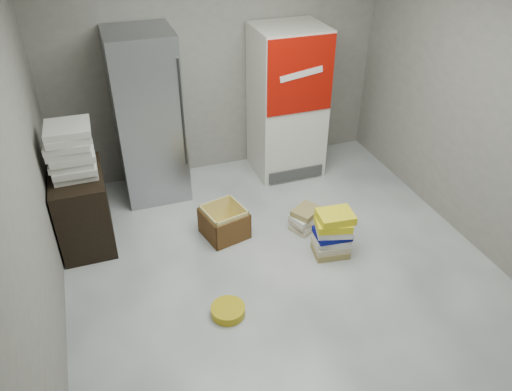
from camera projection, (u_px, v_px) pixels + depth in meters
The scene contains 10 objects.
ground at pixel (295, 292), 4.58m from camera, with size 5.00×5.00×0.00m, color silver.
room_shell at pixel (306, 110), 3.58m from camera, with size 4.04×5.04×2.82m.
steel_fridge at pixel (148, 118), 5.48m from camera, with size 0.70×0.72×1.90m.
coke_cooler at pixel (287, 102), 5.95m from camera, with size 0.80×0.73×1.80m.
wood_shelf at pixel (83, 209), 4.99m from camera, with size 0.50×0.80×0.80m, color black.
supply_box_stack at pixel (70, 151), 4.62m from camera, with size 0.44×0.44×0.52m.
phonebook_stack_main at pixel (333, 233), 4.90m from camera, with size 0.41×0.37×0.50m.
phonebook_stack_side at pixel (305, 219), 5.32m from camera, with size 0.38×0.36×0.24m.
cardboard_box at pixel (224, 224), 5.21m from camera, with size 0.50×0.50×0.33m.
bucket_lid at pixel (228, 311), 4.33m from camera, with size 0.30×0.30×0.08m, color gold.
Camera 1 is at (-1.43, -3.03, 3.26)m, focal length 35.00 mm.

